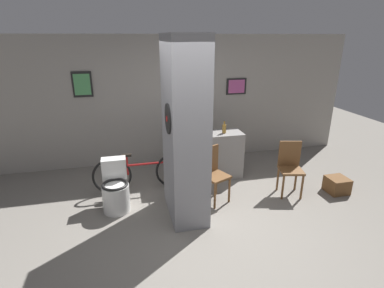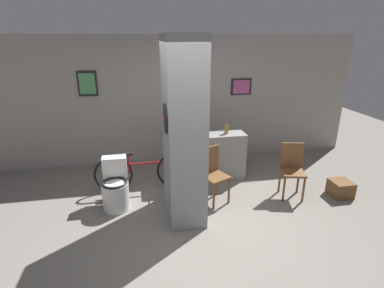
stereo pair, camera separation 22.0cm
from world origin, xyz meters
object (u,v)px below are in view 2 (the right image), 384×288
object	(u,v)px
chair_near_pillar	(213,172)
bicycle	(145,171)
bottle_tall	(226,129)
chair_by_doorway	(292,168)
toilet	(115,188)

from	to	relation	value
chair_near_pillar	bicycle	bearing A→B (deg)	126.48
bottle_tall	chair_near_pillar	bearing A→B (deg)	-119.34
chair_by_doorway	bottle_tall	bearing A→B (deg)	149.58
chair_near_pillar	chair_by_doorway	size ratio (longest dim) A/B	1.00
toilet	chair_near_pillar	bearing A→B (deg)	-3.27
chair_by_doorway	bicycle	world-z (taller)	chair_by_doorway
chair_near_pillar	toilet	bearing A→B (deg)	151.92
bottle_tall	toilet	bearing A→B (deg)	-160.57
chair_near_pillar	bicycle	world-z (taller)	chair_near_pillar
chair_near_pillar	bottle_tall	world-z (taller)	bottle_tall
chair_near_pillar	bicycle	distance (m)	1.23
chair_near_pillar	bicycle	xyz separation A→B (m)	(-1.07, 0.58, -0.16)
bicycle	chair_by_doorway	bearing A→B (deg)	-15.28
chair_by_doorway	bottle_tall	size ratio (longest dim) A/B	3.69
bicycle	bottle_tall	size ratio (longest dim) A/B	6.97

